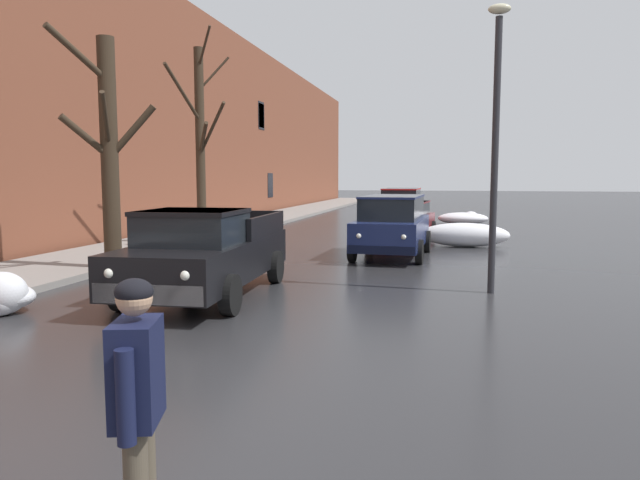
{
  "coord_description": "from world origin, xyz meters",
  "views": [
    {
      "loc": [
        3.66,
        -3.93,
        2.37
      ],
      "look_at": [
        0.96,
        8.31,
        1.02
      ],
      "focal_mm": 33.07,
      "sensor_mm": 36.0,
      "label": 1
    }
  ],
  "objects": [
    {
      "name": "left_sidewalk_slab",
      "position": [
        -6.17,
        18.0,
        0.08
      ],
      "size": [
        3.28,
        80.0,
        0.15
      ],
      "primitive_type": "cube",
      "color": "gray",
      "rests_on": "ground"
    },
    {
      "name": "brick_townhouse_facade",
      "position": [
        -8.31,
        18.01,
        5.11
      ],
      "size": [
        0.63,
        80.0,
        10.23
      ],
      "color": "brown",
      "rests_on": "ground"
    },
    {
      "name": "snow_bank_along_left_kerb",
      "position": [
        4.21,
        16.66,
        0.4
      ],
      "size": [
        2.99,
        1.11,
        0.81
      ],
      "color": "white",
      "rests_on": "ground"
    },
    {
      "name": "snow_bank_mid_block_left",
      "position": [
        -4.33,
        12.12,
        0.34
      ],
      "size": [
        1.7,
        1.46,
        0.7
      ],
      "color": "white",
      "rests_on": "ground"
    },
    {
      "name": "snow_bank_near_corner_right",
      "position": [
        4.34,
        26.42,
        0.3
      ],
      "size": [
        2.47,
        1.45,
        0.66
      ],
      "color": "white",
      "rests_on": "ground"
    },
    {
      "name": "bare_tree_second_along_sidewalk",
      "position": [
        -4.4,
        8.96,
        2.98
      ],
      "size": [
        1.83,
        1.92,
        5.69
      ],
      "color": "#382B1E",
      "rests_on": "ground"
    },
    {
      "name": "bare_tree_mid_block",
      "position": [
        -4.37,
        14.26,
        3.45
      ],
      "size": [
        1.63,
        2.52,
        7.03
      ],
      "color": "#382B1E",
      "rests_on": "ground"
    },
    {
      "name": "pickup_truck_black_approaching_near_lane",
      "position": [
        -1.04,
        6.85,
        0.88
      ],
      "size": [
        2.4,
        5.47,
        1.76
      ],
      "color": "black",
      "rests_on": "ground"
    },
    {
      "name": "suv_darkblue_parked_kerbside_close",
      "position": [
        2.01,
        13.55,
        0.99
      ],
      "size": [
        2.17,
        4.48,
        1.82
      ],
      "color": "navy",
      "rests_on": "ground"
    },
    {
      "name": "sedan_maroon_parked_kerbside_mid",
      "position": [
        2.01,
        19.11,
        0.75
      ],
      "size": [
        2.24,
        4.3,
        1.42
      ],
      "color": "maroon",
      "rests_on": "ground"
    },
    {
      "name": "suv_red_parked_far_down_block",
      "position": [
        1.36,
        24.93,
        0.99
      ],
      "size": [
        2.16,
        4.58,
        1.82
      ],
      "color": "red",
      "rests_on": "ground"
    },
    {
      "name": "pedestrian_with_coffee",
      "position": [
        1.81,
        -0.76,
        1.04
      ],
      "size": [
        0.45,
        0.64,
        1.76
      ],
      "color": "brown",
      "rests_on": "ground"
    },
    {
      "name": "street_lamp_post",
      "position": [
        4.52,
        8.45,
        3.22
      ],
      "size": [
        0.44,
        0.24,
        5.73
      ],
      "color": "#28282D",
      "rests_on": "ground"
    }
  ]
}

